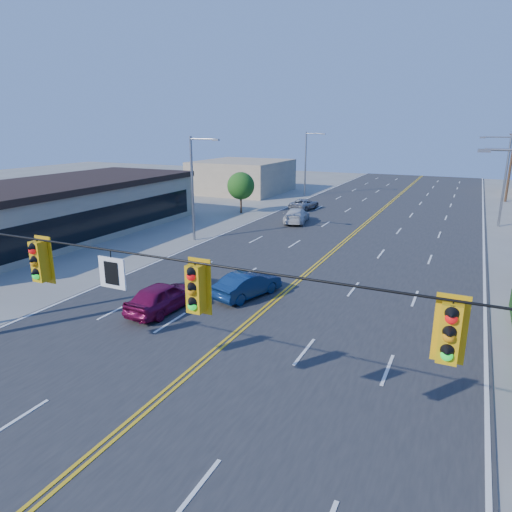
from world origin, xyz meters
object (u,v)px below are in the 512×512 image
at_px(car_magenta, 163,298).
at_px(car_white, 297,216).
at_px(car_blue, 248,286).
at_px(signal_span, 73,287).
at_px(car_silver, 304,205).

height_order(car_magenta, car_white, car_magenta).
relative_size(car_blue, car_white, 0.87).
xyz_separation_m(car_magenta, car_white, (-1.54, 22.51, -0.04)).
height_order(signal_span, car_blue, signal_span).
distance_m(signal_span, car_silver, 39.41).
xyz_separation_m(signal_span, car_magenta, (-4.29, 9.06, -4.17)).
distance_m(car_white, car_silver, 7.09).
height_order(car_blue, car_white, car_white).
height_order(car_white, car_silver, car_white).
height_order(signal_span, car_silver, signal_span).
height_order(signal_span, car_magenta, signal_span).
distance_m(car_blue, car_white, 19.55).
relative_size(signal_span, car_magenta, 5.78).
relative_size(signal_span, car_blue, 6.04).
bearing_deg(car_blue, signal_span, 113.52).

